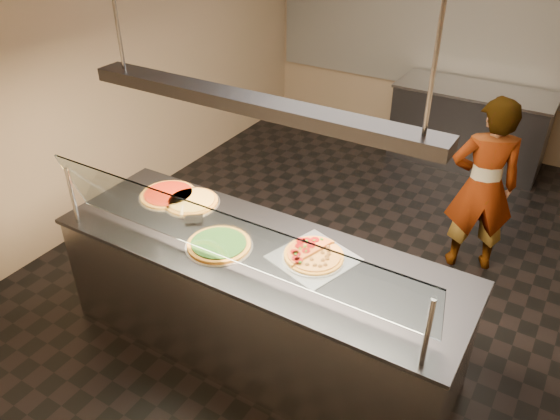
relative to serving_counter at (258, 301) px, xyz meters
The scene contains 18 objects.
ground 1.44m from the serving_counter, 85.11° to the left, with size 5.00×6.00×0.02m, color black.
wall_back 4.48m from the serving_counter, 88.48° to the left, with size 5.00×0.02×3.00m, color #9D8165.
wall_front 1.96m from the serving_counter, 86.02° to the right, with size 5.00×0.02×3.00m, color #9D8165.
wall_left 2.94m from the serving_counter, 150.59° to the left, with size 0.02×6.00×3.00m, color #9D8165.
tile_band 4.41m from the serving_counter, 88.47° to the left, with size 4.90×0.02×1.20m, color silver.
serving_counter is the anchor object (origin of this frame).
sneeze_guard 0.83m from the serving_counter, 90.00° to the right, with size 2.65×0.18×0.54m.
perforated_tray 0.61m from the serving_counter, 15.14° to the left, with size 0.58×0.58×0.01m.
half_pizza_pepperoni 0.58m from the serving_counter, 19.67° to the left, with size 0.30×0.42×0.05m.
half_pizza_sausage 0.69m from the serving_counter, 12.03° to the left, with size 0.30×0.42×0.04m.
pizza_spinach 0.54m from the serving_counter, 154.49° to the right, with size 0.46×0.46×0.03m.
pizza_cheese 0.91m from the serving_counter, 162.67° to the left, with size 0.43×0.43×0.03m.
pizza_tomato 1.10m from the serving_counter, 167.20° to the left, with size 0.45×0.45×0.03m.
pizza_spatula 0.82m from the serving_counter, behind, with size 0.27×0.18×0.02m.
prep_table 3.93m from the serving_counter, 83.32° to the left, with size 1.78×0.74×0.93m.
worker 2.17m from the serving_counter, 60.56° to the left, with size 0.59×0.38×1.61m, color #3F3C44.
heat_lamp_housing 1.48m from the serving_counter, ahead, with size 2.30×0.18×0.08m, color #39393E.
lamp_rod_right 2.26m from the serving_counter, ahead, with size 0.02×0.02×1.01m, color #B7B7BC.
Camera 1 is at (1.55, -3.79, 3.10)m, focal length 35.00 mm.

